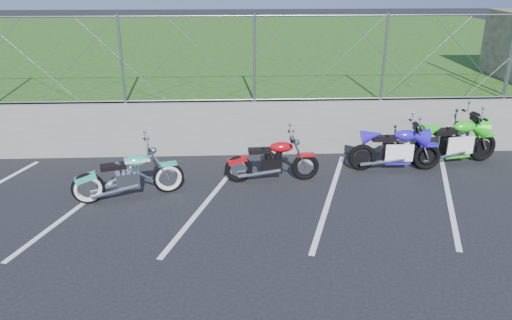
{
  "coord_description": "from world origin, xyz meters",
  "views": [
    {
      "loc": [
        0.52,
        -7.9,
        4.32
      ],
      "look_at": [
        0.94,
        1.3,
        0.69
      ],
      "focal_mm": 35.0,
      "sensor_mm": 36.0,
      "label": 1
    }
  ],
  "objects_px": {
    "cruiser_turquoise": "(130,177)",
    "naked_orange": "(273,162)",
    "sportbike_green": "(455,143)",
    "sportbike_blue": "(396,151)"
  },
  "relations": [
    {
      "from": "naked_orange",
      "to": "sportbike_green",
      "type": "relative_size",
      "value": 0.91
    },
    {
      "from": "naked_orange",
      "to": "sportbike_green",
      "type": "height_order",
      "value": "sportbike_green"
    },
    {
      "from": "cruiser_turquoise",
      "to": "sportbike_blue",
      "type": "bearing_deg",
      "value": -5.32
    },
    {
      "from": "cruiser_turquoise",
      "to": "naked_orange",
      "type": "xyz_separation_m",
      "value": [
        2.87,
        0.68,
        -0.0
      ]
    },
    {
      "from": "naked_orange",
      "to": "cruiser_turquoise",
      "type": "bearing_deg",
      "value": -169.01
    },
    {
      "from": "cruiser_turquoise",
      "to": "naked_orange",
      "type": "distance_m",
      "value": 2.95
    },
    {
      "from": "cruiser_turquoise",
      "to": "naked_orange",
      "type": "height_order",
      "value": "cruiser_turquoise"
    },
    {
      "from": "cruiser_turquoise",
      "to": "sportbike_blue",
      "type": "xyz_separation_m",
      "value": [
        5.64,
        1.15,
        0.03
      ]
    },
    {
      "from": "sportbike_green",
      "to": "sportbike_blue",
      "type": "xyz_separation_m",
      "value": [
        -1.45,
        -0.31,
        -0.04
      ]
    },
    {
      "from": "naked_orange",
      "to": "sportbike_green",
      "type": "distance_m",
      "value": 4.3
    }
  ]
}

